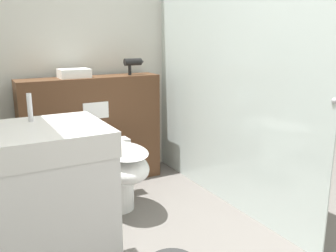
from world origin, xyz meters
TOP-DOWN VIEW (x-y plane):
  - wall_back at (0.00, 2.19)m, footprint 8.00×0.06m
  - partition_panel at (-0.42, 1.96)m, footprint 1.22×0.27m
  - shower_glass at (0.39, 1.13)m, footprint 0.04×2.04m
  - toilet at (-0.43, 1.32)m, footprint 0.37×0.65m
  - sink_vanity at (-1.11, 0.58)m, footprint 0.63×0.52m
  - hair_drier at (-0.02, 1.93)m, footprint 0.19×0.06m
  - folded_towel at (-0.55, 1.96)m, footprint 0.25×0.18m

SIDE VIEW (x-z plane):
  - toilet at x=-0.43m, z-range 0.08..0.59m
  - sink_vanity at x=-1.11m, z-range -0.07..0.98m
  - partition_panel at x=-0.42m, z-range 0.00..0.97m
  - folded_towel at x=-0.55m, z-range 0.97..1.04m
  - shower_glass at x=0.39m, z-range 0.00..2.02m
  - hair_drier at x=-0.02m, z-range 1.00..1.15m
  - wall_back at x=0.00m, z-range 0.00..2.50m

